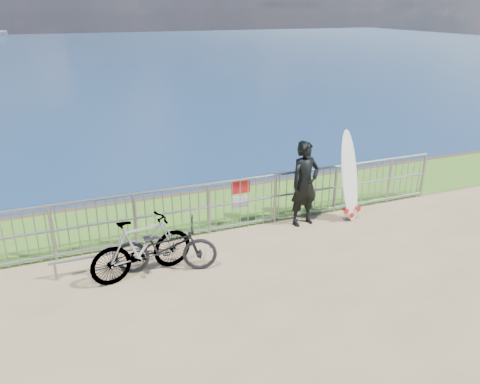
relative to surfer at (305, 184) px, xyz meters
name	(u,v)px	position (x,y,z in m)	size (l,w,h in m)	color
grass_strip	(215,209)	(-1.55, 1.39, -0.91)	(120.00, 120.00, 0.00)	#3C731F
railing	(233,204)	(-1.52, 0.29, -0.34)	(10.06, 0.10, 1.13)	gray
surfer	(305,184)	(0.00, 0.00, 0.00)	(0.67, 0.44, 1.85)	black
surfboard	(350,179)	(1.03, -0.13, 0.00)	(0.65, 0.61, 2.01)	silver
bicycle_near	(166,247)	(-3.21, -0.83, -0.45)	(0.63, 1.80, 0.95)	black
bicycle_far	(142,247)	(-3.62, -0.82, -0.37)	(0.52, 1.84, 1.11)	black
bike_rack	(100,257)	(-4.31, -0.44, -0.63)	(1.71, 0.05, 0.36)	gray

